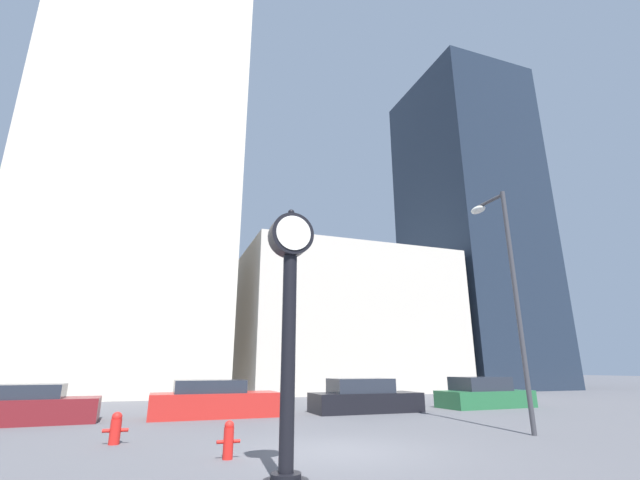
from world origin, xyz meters
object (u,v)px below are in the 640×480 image
car_green (484,395)px  fire_hydrant_far (229,439)px  car_red (214,401)px  car_black (364,398)px  car_maroon (28,407)px  street_clock (289,319)px  street_lamp_right (504,270)px  fire_hydrant_near (116,428)px

car_green → fire_hydrant_far: 15.28m
car_red → fire_hydrant_far: 8.08m
car_black → fire_hydrant_far: size_ratio=6.27×
car_black → car_maroon: bearing=179.3°
car_green → street_clock: bearing=-142.7°
street_clock → street_lamp_right: 8.82m
car_red → fire_hydrant_far: size_ratio=6.42×
car_red → fire_hydrant_near: (-2.97, -5.33, -0.20)m
car_black → fire_hydrant_near: 10.48m
car_red → car_black: bearing=-3.0°
fire_hydrant_far → street_lamp_right: street_lamp_right is taller
car_maroon → car_green: car_green is taller
car_maroon → street_lamp_right: size_ratio=0.59×
car_green → street_lamp_right: 9.50m
car_black → street_lamp_right: bearing=-76.7°
car_maroon → fire_hydrant_far: (5.48, -8.02, -0.16)m
car_maroon → car_black: (12.32, -0.27, 0.03)m
car_red → car_maroon: bearing=-179.9°
street_clock → car_red: size_ratio=0.97×
street_clock → car_red: bearing=89.5°
car_green → fire_hydrant_far: (-13.13, -7.82, -0.20)m
car_maroon → fire_hydrant_near: car_maroon is taller
car_red → street_lamp_right: (7.83, -7.38, 4.17)m
car_maroon → street_lamp_right: (13.93, -7.35, 4.21)m
street_clock → car_black: size_ratio=0.99×
street_clock → car_green: street_clock is taller
street_clock → car_red: street_clock is taller
street_clock → car_green: size_ratio=1.01×
fire_hydrant_far → car_green: bearing=30.8°
street_clock → fire_hydrant_near: 6.39m
car_green → fire_hydrant_far: bearing=-151.3°
car_green → fire_hydrant_near: size_ratio=6.09×
car_green → fire_hydrant_far: car_green is taller
car_black → street_lamp_right: size_ratio=0.64×
street_clock → street_lamp_right: size_ratio=0.63×
car_maroon → car_red: bearing=-2.5°
car_green → street_lamp_right: street_lamp_right is taller
car_maroon → fire_hydrant_far: car_maroon is taller
fire_hydrant_near → car_maroon: bearing=120.6°
car_maroon → street_lamp_right: 16.30m
car_red → car_black: car_black is taller
car_red → car_black: size_ratio=1.02×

